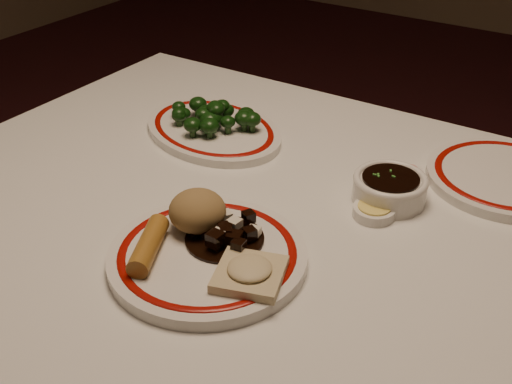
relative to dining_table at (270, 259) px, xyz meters
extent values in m
cube|color=white|center=(0.00, 0.00, 0.07)|extent=(1.20, 0.90, 0.04)
cylinder|color=black|center=(-0.54, 0.39, -0.30)|extent=(0.06, 0.06, 0.71)
cylinder|color=silver|center=(-0.01, -0.15, 0.10)|extent=(0.28, 0.28, 0.02)
torus|color=maroon|center=(-0.01, -0.15, 0.11)|extent=(0.24, 0.24, 0.00)
ellipsoid|color=olive|center=(-0.05, -0.12, 0.14)|extent=(0.08, 0.08, 0.06)
cylinder|color=#A67229|center=(-0.07, -0.20, 0.12)|extent=(0.07, 0.11, 0.03)
cube|color=#C7B78C|center=(0.07, -0.17, 0.12)|extent=(0.11, 0.11, 0.01)
ellipsoid|color=#C7B78C|center=(0.07, -0.17, 0.13)|extent=(0.06, 0.06, 0.02)
cylinder|color=black|center=(0.00, -0.12, 0.11)|extent=(0.11, 0.11, 0.00)
cube|color=black|center=(-0.02, -0.13, 0.12)|extent=(0.03, 0.03, 0.02)
cube|color=black|center=(0.03, -0.11, 0.12)|extent=(0.02, 0.02, 0.02)
cube|color=black|center=(-0.04, -0.13, 0.13)|extent=(0.03, 0.03, 0.02)
cube|color=black|center=(0.00, -0.11, 0.12)|extent=(0.02, 0.02, 0.02)
cube|color=black|center=(0.00, -0.12, 0.13)|extent=(0.02, 0.02, 0.02)
cube|color=black|center=(0.00, -0.15, 0.13)|extent=(0.02, 0.02, 0.02)
cube|color=black|center=(0.02, -0.13, 0.12)|extent=(0.02, 0.02, 0.02)
cube|color=black|center=(0.01, -0.12, 0.13)|extent=(0.02, 0.02, 0.02)
cube|color=black|center=(-0.03, -0.12, 0.12)|extent=(0.03, 0.03, 0.02)
cube|color=black|center=(-0.03, -0.10, 0.13)|extent=(0.02, 0.02, 0.02)
cube|color=black|center=(0.02, -0.13, 0.12)|extent=(0.02, 0.02, 0.02)
cube|color=black|center=(0.04, -0.14, 0.13)|extent=(0.02, 0.02, 0.02)
cube|color=black|center=(0.01, -0.08, 0.13)|extent=(0.02, 0.02, 0.02)
cube|color=black|center=(0.00, -0.10, 0.12)|extent=(0.02, 0.02, 0.01)
cube|color=black|center=(0.00, -0.12, 0.13)|extent=(0.02, 0.02, 0.02)
cube|color=beige|center=(0.00, -0.14, 0.13)|extent=(0.02, 0.02, 0.01)
cube|color=beige|center=(0.00, -0.10, 0.13)|extent=(0.02, 0.02, 0.01)
cube|color=beige|center=(0.03, -0.10, 0.12)|extent=(0.02, 0.02, 0.01)
cube|color=beige|center=(-0.02, -0.09, 0.13)|extent=(0.02, 0.02, 0.01)
torus|color=maroon|center=(-0.23, 0.16, 0.11)|extent=(0.32, 0.32, 0.00)
cylinder|color=#23471C|center=(-0.19, 0.16, 0.11)|extent=(0.01, 0.01, 0.01)
ellipsoid|color=black|center=(-0.19, 0.16, 0.13)|extent=(0.03, 0.03, 0.02)
cylinder|color=#23471C|center=(-0.28, 0.19, 0.11)|extent=(0.01, 0.01, 0.01)
ellipsoid|color=black|center=(-0.28, 0.19, 0.13)|extent=(0.03, 0.03, 0.03)
cylinder|color=#23471C|center=(-0.22, 0.15, 0.11)|extent=(0.01, 0.01, 0.01)
ellipsoid|color=black|center=(-0.22, 0.15, 0.13)|extent=(0.04, 0.04, 0.03)
cylinder|color=#23471C|center=(-0.28, 0.13, 0.11)|extent=(0.01, 0.01, 0.01)
ellipsoid|color=black|center=(-0.28, 0.13, 0.13)|extent=(0.03, 0.03, 0.02)
cylinder|color=#23471C|center=(-0.22, 0.17, 0.11)|extent=(0.01, 0.01, 0.01)
ellipsoid|color=black|center=(-0.22, 0.17, 0.13)|extent=(0.03, 0.03, 0.02)
cylinder|color=#23471C|center=(-0.18, 0.21, 0.11)|extent=(0.01, 0.01, 0.01)
ellipsoid|color=black|center=(-0.18, 0.21, 0.13)|extent=(0.03, 0.03, 0.03)
cylinder|color=#23471C|center=(-0.23, 0.11, 0.11)|extent=(0.01, 0.01, 0.01)
ellipsoid|color=black|center=(-0.23, 0.11, 0.13)|extent=(0.03, 0.03, 0.03)
cylinder|color=#23471C|center=(-0.24, 0.16, 0.11)|extent=(0.01, 0.01, 0.01)
ellipsoid|color=black|center=(-0.24, 0.16, 0.13)|extent=(0.03, 0.03, 0.03)
cylinder|color=#23471C|center=(-0.29, 0.14, 0.11)|extent=(0.01, 0.01, 0.02)
ellipsoid|color=black|center=(-0.29, 0.14, 0.13)|extent=(0.03, 0.03, 0.02)
cylinder|color=#23471C|center=(-0.22, 0.15, 0.11)|extent=(0.01, 0.01, 0.01)
ellipsoid|color=black|center=(-0.22, 0.15, 0.13)|extent=(0.03, 0.03, 0.02)
cylinder|color=#23471C|center=(-0.30, 0.16, 0.11)|extent=(0.01, 0.01, 0.01)
ellipsoid|color=black|center=(-0.30, 0.16, 0.13)|extent=(0.03, 0.03, 0.02)
cylinder|color=#23471C|center=(-0.28, 0.15, 0.11)|extent=(0.01, 0.01, 0.01)
ellipsoid|color=black|center=(-0.28, 0.15, 0.13)|extent=(0.03, 0.03, 0.02)
cylinder|color=#23471C|center=(-0.21, 0.12, 0.11)|extent=(0.01, 0.01, 0.01)
ellipsoid|color=black|center=(-0.21, 0.12, 0.13)|extent=(0.03, 0.03, 0.03)
cylinder|color=#23471C|center=(-0.22, 0.19, 0.11)|extent=(0.01, 0.01, 0.01)
ellipsoid|color=black|center=(-0.22, 0.19, 0.13)|extent=(0.03, 0.03, 0.03)
cylinder|color=#23471C|center=(-0.16, 0.19, 0.11)|extent=(0.01, 0.01, 0.01)
ellipsoid|color=black|center=(-0.16, 0.19, 0.13)|extent=(0.03, 0.03, 0.03)
cylinder|color=#23471C|center=(-0.17, 0.18, 0.11)|extent=(0.01, 0.01, 0.01)
ellipsoid|color=black|center=(-0.17, 0.18, 0.13)|extent=(0.03, 0.03, 0.03)
cylinder|color=#23471C|center=(-0.22, 0.16, 0.11)|extent=(0.01, 0.01, 0.01)
ellipsoid|color=black|center=(-0.22, 0.16, 0.13)|extent=(0.04, 0.04, 0.03)
cylinder|color=#23471C|center=(-0.24, 0.18, 0.11)|extent=(0.01, 0.01, 0.01)
ellipsoid|color=black|center=(-0.24, 0.18, 0.13)|extent=(0.04, 0.04, 0.03)
cylinder|color=#23471C|center=(-0.23, 0.16, 0.11)|extent=(0.01, 0.01, 0.01)
ellipsoid|color=black|center=(-0.23, 0.16, 0.13)|extent=(0.04, 0.04, 0.03)
cylinder|color=#23471C|center=(-0.23, 0.16, 0.11)|extent=(0.01, 0.01, 0.01)
ellipsoid|color=black|center=(-0.23, 0.16, 0.13)|extent=(0.03, 0.03, 0.03)
cylinder|color=#23471C|center=(-0.25, 0.17, 0.11)|extent=(0.01, 0.01, 0.01)
ellipsoid|color=black|center=(-0.25, 0.17, 0.13)|extent=(0.04, 0.04, 0.03)
ellipsoid|color=black|center=(-0.24, 0.15, 0.14)|extent=(0.03, 0.03, 0.02)
ellipsoid|color=black|center=(-0.22, 0.16, 0.14)|extent=(0.03, 0.03, 0.02)
ellipsoid|color=black|center=(-0.22, 0.19, 0.14)|extent=(0.03, 0.03, 0.02)
ellipsoid|color=black|center=(-0.23, 0.17, 0.15)|extent=(0.03, 0.03, 0.02)
ellipsoid|color=black|center=(-0.22, 0.17, 0.14)|extent=(0.03, 0.03, 0.03)
cylinder|color=silver|center=(0.14, 0.13, 0.11)|extent=(0.11, 0.11, 0.04)
cylinder|color=black|center=(0.14, 0.13, 0.13)|extent=(0.09, 0.09, 0.00)
cylinder|color=silver|center=(0.13, 0.20, 0.10)|extent=(0.06, 0.06, 0.02)
cylinder|color=red|center=(0.13, 0.20, 0.11)|extent=(0.05, 0.05, 0.00)
cylinder|color=silver|center=(0.14, 0.07, 0.10)|extent=(0.06, 0.06, 0.02)
cylinder|color=#E9D260|center=(0.14, 0.07, 0.11)|extent=(0.05, 0.05, 0.00)
cylinder|color=silver|center=(0.28, 0.28, 0.10)|extent=(0.28, 0.28, 0.02)
torus|color=maroon|center=(0.28, 0.28, 0.11)|extent=(0.24, 0.24, 0.00)
camera|label=1|loc=(0.42, -0.70, 0.63)|focal=45.00mm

